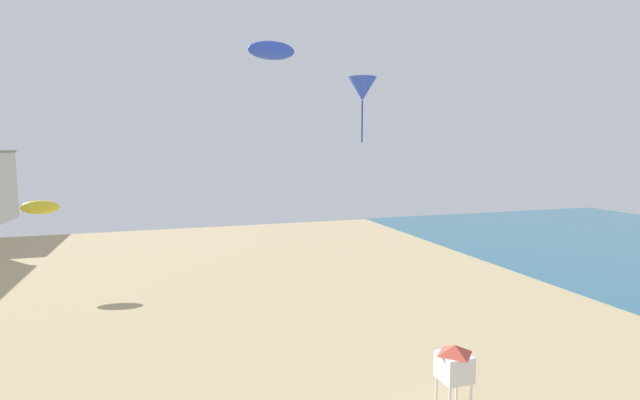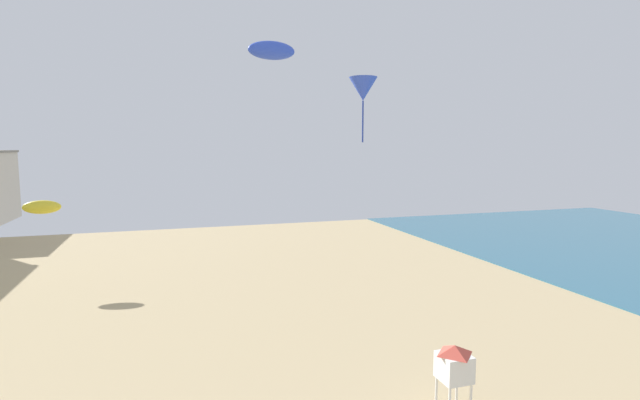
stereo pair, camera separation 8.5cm
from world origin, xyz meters
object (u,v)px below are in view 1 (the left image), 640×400
Objects in this scene: lifeguard_stand at (454,363)px; kite_blue_parafoil at (271,50)px; kite_yellow_parafoil at (40,207)px; kite_blue_delta at (362,89)px.

lifeguard_stand is 1.31× the size of kite_blue_parafoil.
kite_blue_parafoil reaches higher than kite_yellow_parafoil.
kite_blue_delta is at bearing 42.78° from kite_blue_parafoil.
lifeguard_stand is 16.01m from kite_blue_delta.
lifeguard_stand is 0.68× the size of kite_blue_delta.
kite_blue_parafoil is (-5.75, 5.02, 11.98)m from lifeguard_stand.
kite_yellow_parafoil is at bearing 124.53° from kite_blue_parafoil.
lifeguard_stand is at bearing -51.90° from kite_yellow_parafoil.
kite_yellow_parafoil is 1.30× the size of kite_blue_parafoil.
kite_yellow_parafoil is 24.30m from kite_blue_parafoil.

